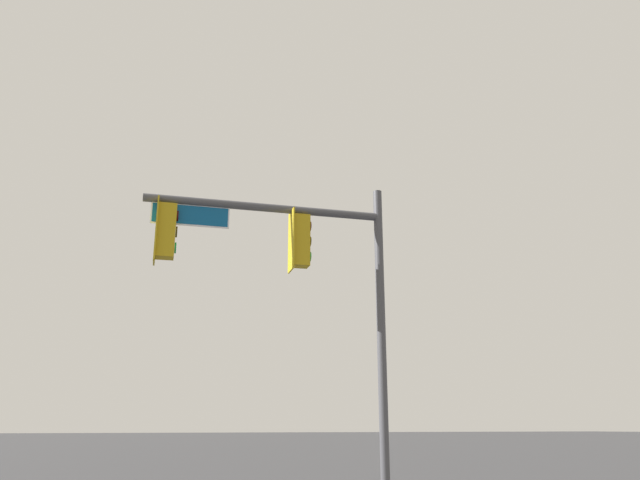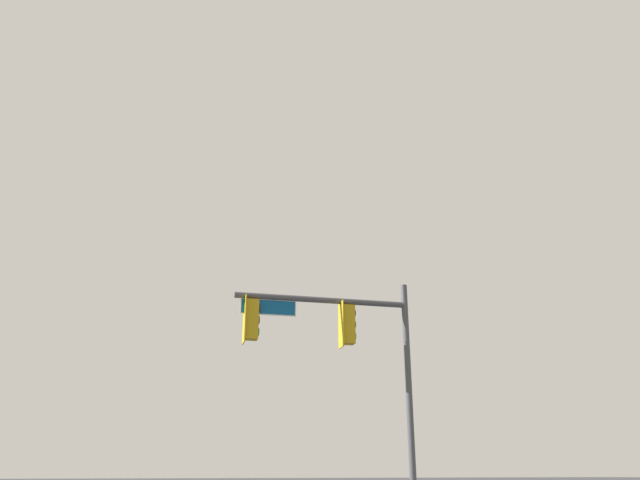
# 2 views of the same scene
# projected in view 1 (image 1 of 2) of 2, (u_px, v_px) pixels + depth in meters

# --- Properties ---
(signal_pole_near) EXTENTS (5.02, 0.92, 6.70)m
(signal_pole_near) POSITION_uv_depth(u_px,v_px,m) (286.00, 264.00, 12.76)
(signal_pole_near) COLOR #47474C
(signal_pole_near) RESTS_ON ground_plane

